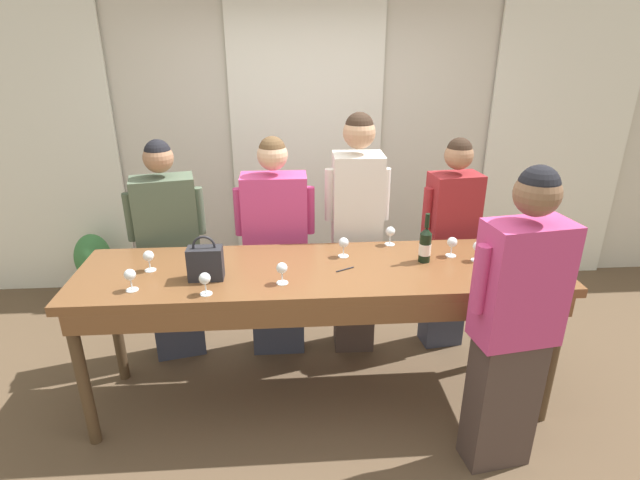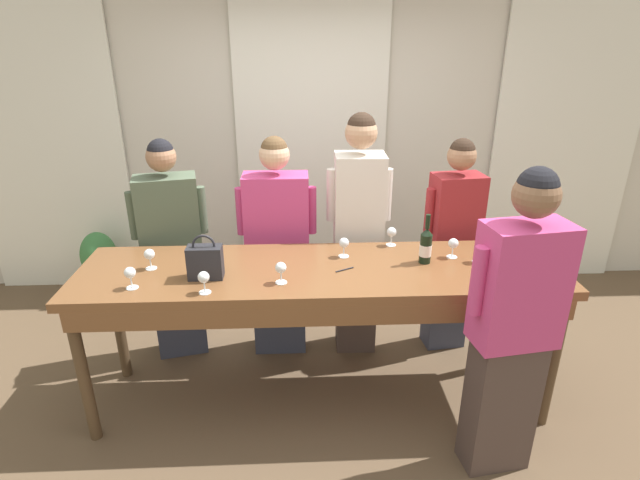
{
  "view_description": "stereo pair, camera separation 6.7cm",
  "coord_description": "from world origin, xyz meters",
  "px_view_note": "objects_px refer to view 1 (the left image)",
  "views": [
    {
      "loc": [
        -0.2,
        -2.72,
        2.29
      ],
      "look_at": [
        0.0,
        0.08,
        1.12
      ],
      "focal_mm": 28.0,
      "sensor_mm": 36.0,
      "label": 1
    },
    {
      "loc": [
        -0.13,
        -2.72,
        2.29
      ],
      "look_at": [
        0.0,
        0.08,
        1.12
      ],
      "focal_mm": 28.0,
      "sensor_mm": 36.0,
      "label": 2
    }
  ],
  "objects_px": {
    "tasting_bar": "(321,283)",
    "wine_glass_center_right": "(478,247)",
    "wine_bottle": "(425,245)",
    "wine_glass_center_mid": "(205,280)",
    "handbag": "(205,262)",
    "wine_glass_front_left": "(130,276)",
    "guest_olive_jacket": "(170,252)",
    "wine_glass_back_left": "(390,232)",
    "wine_glass_back_mid": "(452,243)",
    "host_pouring": "(515,324)",
    "wine_glass_front_mid": "(282,269)",
    "wine_glass_back_right": "(344,243)",
    "guest_striped_shirt": "(449,243)",
    "guest_cream_sweater": "(356,234)",
    "potted_plant": "(95,268)",
    "guest_pink_top": "(276,249)",
    "wine_glass_front_right": "(532,266)"
  },
  "relations": [
    {
      "from": "tasting_bar",
      "to": "wine_glass_center_right",
      "type": "distance_m",
      "value": 1.0
    },
    {
      "from": "wine_bottle",
      "to": "wine_glass_center_mid",
      "type": "bearing_deg",
      "value": -165.54
    },
    {
      "from": "handbag",
      "to": "wine_glass_front_left",
      "type": "xyz_separation_m",
      "value": [
        -0.39,
        -0.11,
        -0.01
      ]
    },
    {
      "from": "guest_olive_jacket",
      "to": "wine_glass_back_left",
      "type": "bearing_deg",
      "value": -10.31
    },
    {
      "from": "wine_glass_back_left",
      "to": "wine_glass_back_mid",
      "type": "xyz_separation_m",
      "value": [
        0.35,
        -0.21,
        0.0
      ]
    },
    {
      "from": "wine_glass_center_mid",
      "to": "host_pouring",
      "type": "relative_size",
      "value": 0.07
    },
    {
      "from": "tasting_bar",
      "to": "handbag",
      "type": "height_order",
      "value": "handbag"
    },
    {
      "from": "wine_glass_back_mid",
      "to": "host_pouring",
      "type": "distance_m",
      "value": 0.73
    },
    {
      "from": "wine_glass_front_mid",
      "to": "guest_olive_jacket",
      "type": "relative_size",
      "value": 0.08
    },
    {
      "from": "wine_glass_back_mid",
      "to": "wine_glass_back_right",
      "type": "xyz_separation_m",
      "value": [
        -0.69,
        0.04,
        0.0
      ]
    },
    {
      "from": "wine_glass_back_right",
      "to": "guest_striped_shirt",
      "type": "relative_size",
      "value": 0.08
    },
    {
      "from": "wine_glass_back_left",
      "to": "wine_glass_back_right",
      "type": "relative_size",
      "value": 1.0
    },
    {
      "from": "wine_glass_back_left",
      "to": "guest_olive_jacket",
      "type": "xyz_separation_m",
      "value": [
        -1.52,
        0.28,
        -0.22
      ]
    },
    {
      "from": "wine_glass_back_left",
      "to": "guest_striped_shirt",
      "type": "xyz_separation_m",
      "value": [
        0.51,
        0.28,
        -0.21
      ]
    },
    {
      "from": "wine_glass_back_mid",
      "to": "wine_glass_center_mid",
      "type": "bearing_deg",
      "value": -164.93
    },
    {
      "from": "wine_glass_center_right",
      "to": "wine_glass_back_right",
      "type": "height_order",
      "value": "same"
    },
    {
      "from": "guest_cream_sweater",
      "to": "potted_plant",
      "type": "height_order",
      "value": "guest_cream_sweater"
    },
    {
      "from": "tasting_bar",
      "to": "guest_pink_top",
      "type": "xyz_separation_m",
      "value": [
        -0.28,
        0.62,
        -0.04
      ]
    },
    {
      "from": "wine_glass_back_left",
      "to": "wine_glass_back_mid",
      "type": "distance_m",
      "value": 0.41
    },
    {
      "from": "wine_glass_back_mid",
      "to": "guest_olive_jacket",
      "type": "bearing_deg",
      "value": 165.47
    },
    {
      "from": "wine_glass_center_right",
      "to": "guest_pink_top",
      "type": "relative_size",
      "value": 0.08
    },
    {
      "from": "guest_pink_top",
      "to": "host_pouring",
      "type": "height_order",
      "value": "host_pouring"
    },
    {
      "from": "tasting_bar",
      "to": "wine_glass_back_mid",
      "type": "height_order",
      "value": "wine_glass_back_mid"
    },
    {
      "from": "wine_glass_back_right",
      "to": "guest_olive_jacket",
      "type": "xyz_separation_m",
      "value": [
        -1.19,
        0.45,
        -0.22
      ]
    },
    {
      "from": "wine_glass_back_right",
      "to": "guest_cream_sweater",
      "type": "distance_m",
      "value": 0.48
    },
    {
      "from": "tasting_bar",
      "to": "wine_bottle",
      "type": "relative_size",
      "value": 9.34
    },
    {
      "from": "tasting_bar",
      "to": "handbag",
      "type": "xyz_separation_m",
      "value": [
        -0.67,
        -0.07,
        0.19
      ]
    },
    {
      "from": "wine_glass_back_right",
      "to": "wine_glass_back_left",
      "type": "bearing_deg",
      "value": 26.78
    },
    {
      "from": "handbag",
      "to": "wine_glass_back_mid",
      "type": "bearing_deg",
      "value": 8.04
    },
    {
      "from": "potted_plant",
      "to": "wine_glass_front_mid",
      "type": "bearing_deg",
      "value": -44.18
    },
    {
      "from": "guest_olive_jacket",
      "to": "potted_plant",
      "type": "distance_m",
      "value": 1.36
    },
    {
      "from": "host_pouring",
      "to": "potted_plant",
      "type": "height_order",
      "value": "host_pouring"
    },
    {
      "from": "guest_olive_jacket",
      "to": "wine_glass_front_mid",
      "type": "bearing_deg",
      "value": -44.42
    },
    {
      "from": "guest_olive_jacket",
      "to": "guest_striped_shirt",
      "type": "distance_m",
      "value": 2.03
    },
    {
      "from": "wine_glass_back_left",
      "to": "guest_pink_top",
      "type": "bearing_deg",
      "value": 160.22
    },
    {
      "from": "handbag",
      "to": "guest_pink_top",
      "type": "xyz_separation_m",
      "value": [
        0.39,
        0.7,
        -0.23
      ]
    },
    {
      "from": "host_pouring",
      "to": "potted_plant",
      "type": "relative_size",
      "value": 2.68
    },
    {
      "from": "wine_glass_front_mid",
      "to": "guest_pink_top",
      "type": "distance_m",
      "value": 0.82
    },
    {
      "from": "wine_glass_front_left",
      "to": "wine_glass_back_mid",
      "type": "distance_m",
      "value": 1.93
    },
    {
      "from": "tasting_bar",
      "to": "wine_glass_back_left",
      "type": "relative_size",
      "value": 22.95
    },
    {
      "from": "wine_glass_back_right",
      "to": "guest_pink_top",
      "type": "distance_m",
      "value": 0.66
    },
    {
      "from": "guest_cream_sweater",
      "to": "guest_olive_jacket",
      "type": "bearing_deg",
      "value": 180.0
    },
    {
      "from": "wine_glass_center_mid",
      "to": "wine_glass_front_right",
      "type": "bearing_deg",
      "value": 1.13
    },
    {
      "from": "wine_glass_front_left",
      "to": "guest_striped_shirt",
      "type": "height_order",
      "value": "guest_striped_shirt"
    },
    {
      "from": "wine_glass_front_right",
      "to": "tasting_bar",
      "type": "bearing_deg",
      "value": 169.2
    },
    {
      "from": "wine_glass_center_right",
      "to": "guest_pink_top",
      "type": "bearing_deg",
      "value": 155.86
    },
    {
      "from": "wine_glass_back_left",
      "to": "wine_glass_back_right",
      "type": "distance_m",
      "value": 0.37
    },
    {
      "from": "wine_glass_center_mid",
      "to": "potted_plant",
      "type": "distance_m",
      "value": 2.3
    },
    {
      "from": "tasting_bar",
      "to": "wine_glass_back_mid",
      "type": "relative_size",
      "value": 22.95
    },
    {
      "from": "handbag",
      "to": "wine_glass_back_mid",
      "type": "xyz_separation_m",
      "value": [
        1.51,
        0.21,
        -0.01
      ]
    }
  ]
}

